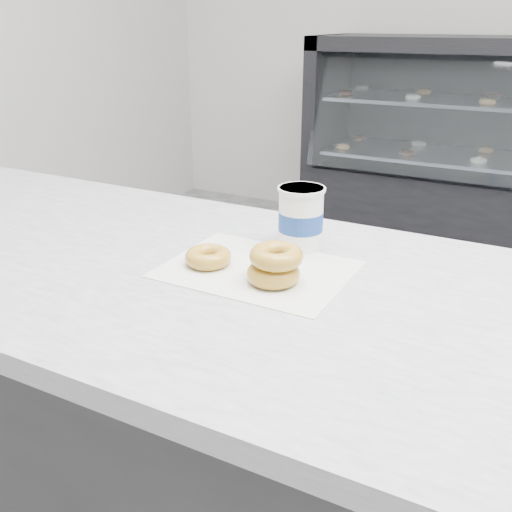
{
  "coord_description": "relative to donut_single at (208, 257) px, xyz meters",
  "views": [
    {
      "loc": [
        0.16,
        -1.42,
        1.33
      ],
      "look_at": [
        -0.3,
        -0.54,
        0.92
      ],
      "focal_mm": 40.0,
      "sensor_mm": 36.0,
      "label": 1
    }
  ],
  "objects": [
    {
      "name": "wax_paper",
      "position": [
        0.09,
        0.03,
        -0.02
      ],
      "size": [
        0.34,
        0.26,
        0.0
      ],
      "primitive_type": "cube",
      "rotation": [
        0.0,
        0.0,
        -0.01
      ],
      "color": "silver",
      "rests_on": "counter"
    },
    {
      "name": "donut_single",
      "position": [
        0.0,
        0.0,
        0.0
      ],
      "size": [
        0.11,
        0.11,
        0.03
      ],
      "primitive_type": "torus",
      "rotation": [
        0.0,
        0.0,
        0.37
      ],
      "color": "gold",
      "rests_on": "wax_paper"
    },
    {
      "name": "donut_stack",
      "position": [
        0.15,
        -0.01,
        0.02
      ],
      "size": [
        0.13,
        0.13,
        0.07
      ],
      "color": "gold",
      "rests_on": "wax_paper"
    },
    {
      "name": "coffee_cup",
      "position": [
        0.12,
        0.17,
        0.05
      ],
      "size": [
        0.1,
        0.1,
        0.13
      ],
      "rotation": [
        0.0,
        0.0,
        -0.11
      ],
      "color": "white",
      "rests_on": "counter"
    },
    {
      "name": "ground",
      "position": [
        0.38,
        0.58,
        -0.92
      ],
      "size": [
        5.0,
        5.0,
        0.0
      ],
      "primitive_type": "plane",
      "color": "gray",
      "rests_on": "ground"
    }
  ]
}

